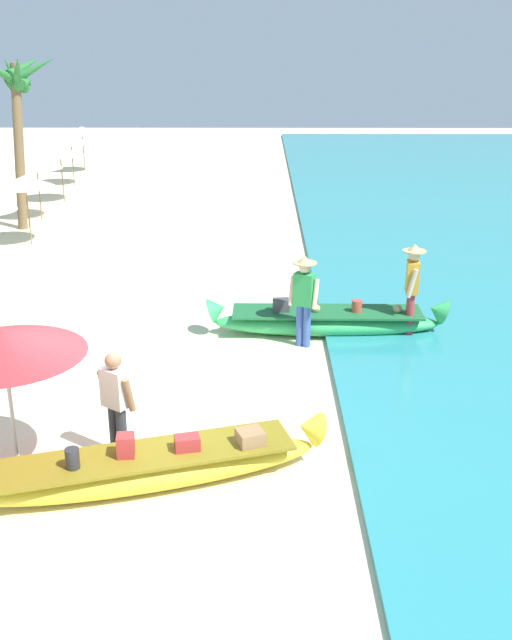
% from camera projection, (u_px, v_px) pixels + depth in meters
% --- Properties ---
extents(ground_plane, '(80.00, 80.00, 0.00)m').
position_uv_depth(ground_plane, '(134.00, 440.00, 10.58)').
color(ground_plane, beige).
extents(boat_yellow_foreground, '(4.69, 2.02, 0.77)m').
position_uv_depth(boat_yellow_foreground, '(149.00, 467.00, 9.41)').
color(boat_yellow_foreground, yellow).
rests_on(boat_yellow_foreground, ground).
extents(boat_green_midground, '(4.64, 0.89, 0.79)m').
position_uv_depth(boat_green_midground, '(327.00, 321.00, 14.30)').
color(boat_green_midground, '#38B760').
rests_on(boat_green_midground, ground).
extents(person_vendor_hatted, '(0.58, 0.45, 1.74)m').
position_uv_depth(person_vendor_hatted, '(304.00, 295.00, 13.49)').
color(person_vendor_hatted, '#3D5BA8').
rests_on(person_vendor_hatted, ground).
extents(person_tourist_customer, '(0.56, 0.47, 1.55)m').
position_uv_depth(person_tourist_customer, '(116.00, 400.00, 9.85)').
color(person_tourist_customer, '#333842').
rests_on(person_tourist_customer, ground).
extents(person_vendor_assistant, '(0.44, 0.57, 1.83)m').
position_uv_depth(person_vendor_assistant, '(412.00, 284.00, 13.88)').
color(person_vendor_assistant, '#B2383D').
rests_on(person_vendor_assistant, ground).
extents(patio_umbrella_large, '(2.01, 2.01, 2.07)m').
position_uv_depth(patio_umbrella_large, '(3.00, 343.00, 9.01)').
color(patio_umbrella_large, '#B7B7BC').
rests_on(patio_umbrella_large, ground).
extents(parasol_row_2, '(1.60, 1.60, 1.91)m').
position_uv_depth(parasol_row_2, '(25.00, 181.00, 20.13)').
color(parasol_row_2, '#8E6B47').
rests_on(parasol_row_2, ground).
extents(parasol_row_3, '(1.60, 1.60, 1.91)m').
position_uv_depth(parasol_row_3, '(36.00, 163.00, 23.05)').
color(parasol_row_3, '#8E6B47').
rests_on(parasol_row_3, ground).
extents(parasol_row_4, '(1.60, 1.60, 1.91)m').
position_uv_depth(parasol_row_4, '(60.00, 151.00, 25.58)').
color(parasol_row_4, '#8E6B47').
rests_on(parasol_row_4, ground).
extents(parasol_row_5, '(1.60, 1.60, 1.91)m').
position_uv_depth(parasol_row_5, '(71.00, 140.00, 28.55)').
color(parasol_row_5, '#8E6B47').
rests_on(parasol_row_5, ground).
extents(parasol_row_6, '(1.60, 1.60, 1.91)m').
position_uv_depth(parasol_row_6, '(82.00, 130.00, 31.42)').
color(parasol_row_6, '#8E6B47').
rests_on(parasol_row_6, ground).
extents(palm_tree_mid_cluster, '(2.57, 2.44, 5.07)m').
position_uv_depth(palm_tree_mid_cluster, '(15.00, 89.00, 20.98)').
color(palm_tree_mid_cluster, brown).
rests_on(palm_tree_mid_cluster, ground).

